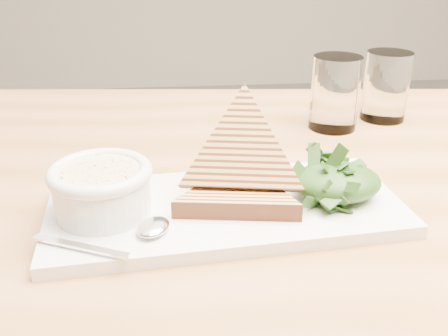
{
  "coord_description": "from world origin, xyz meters",
  "views": [
    {
      "loc": [
        -0.39,
        -0.6,
        1.02
      ],
      "look_at": [
        -0.34,
        -0.08,
        0.77
      ],
      "focal_mm": 40.0,
      "sensor_mm": 36.0,
      "label": 1
    }
  ],
  "objects": [
    {
      "name": "table_top",
      "position": [
        -0.19,
        -0.05,
        0.7
      ],
      "size": [
        1.41,
        1.01,
        0.04
      ],
      "primitive_type": "cube",
      "rotation": [
        0.0,
        0.0,
        -0.09
      ],
      "color": "#B67746",
      "rests_on": "ground"
    },
    {
      "name": "soup_bowl",
      "position": [
        -0.47,
        -0.11,
        0.76
      ],
      "size": [
        0.1,
        0.1,
        0.04
      ],
      "primitive_type": "cylinder",
      "color": "white",
      "rests_on": "platter"
    },
    {
      "name": "sandwich_flat",
      "position": [
        -0.32,
        -0.1,
        0.75
      ],
      "size": [
        0.18,
        0.18,
        0.02
      ],
      "primitive_type": null,
      "rotation": [
        0.0,
        0.0,
        -0.14
      ],
      "color": "tan",
      "rests_on": "platter"
    },
    {
      "name": "soup",
      "position": [
        -0.47,
        -0.11,
        0.79
      ],
      "size": [
        0.09,
        0.09,
        0.01
      ],
      "primitive_type": "cylinder",
      "color": "beige",
      "rests_on": "soup_bowl"
    },
    {
      "name": "arugula_pile",
      "position": [
        -0.21,
        -0.1,
        0.77
      ],
      "size": [
        0.11,
        0.1,
        0.05
      ],
      "primitive_type": null,
      "color": "#30571E",
      "rests_on": "platter"
    },
    {
      "name": "sandwich_lean",
      "position": [
        -0.32,
        -0.09,
        0.79
      ],
      "size": [
        0.19,
        0.19,
        0.18
      ],
      "primitive_type": null,
      "rotation": [
        0.96,
        0.0,
        -0.17
      ],
      "color": "tan",
      "rests_on": "sandwich_flat"
    },
    {
      "name": "glass_near",
      "position": [
        -0.13,
        0.17,
        0.78
      ],
      "size": [
        0.08,
        0.08,
        0.12
      ],
      "primitive_type": "cylinder",
      "color": "white",
      "rests_on": "table_top"
    },
    {
      "name": "platter",
      "position": [
        -0.34,
        -0.1,
        0.73
      ],
      "size": [
        0.42,
        0.22,
        0.02
      ],
      "primitive_type": "cube",
      "rotation": [
        0.0,
        0.0,
        0.09
      ],
      "color": "white",
      "rests_on": "table_top"
    },
    {
      "name": "spoon_bowl",
      "position": [
        -0.42,
        -0.16,
        0.75
      ],
      "size": [
        0.05,
        0.05,
        0.01
      ],
      "primitive_type": "ellipsoid",
      "rotation": [
        0.0,
        0.0,
        -0.42
      ],
      "color": "silver",
      "rests_on": "platter"
    },
    {
      "name": "bowl_rim",
      "position": [
        -0.47,
        -0.11,
        0.79
      ],
      "size": [
        0.11,
        0.11,
        0.01
      ],
      "primitive_type": "torus",
      "color": "white",
      "rests_on": "soup_bowl"
    },
    {
      "name": "salad_base",
      "position": [
        -0.21,
        -0.1,
        0.76
      ],
      "size": [
        0.1,
        0.08,
        0.04
      ],
      "primitive_type": "ellipsoid",
      "color": "black",
      "rests_on": "platter"
    },
    {
      "name": "glass_far",
      "position": [
        -0.03,
        0.2,
        0.78
      ],
      "size": [
        0.08,
        0.08,
        0.12
      ],
      "primitive_type": "cylinder",
      "color": "white",
      "rests_on": "table_top"
    },
    {
      "name": "spoon_handle",
      "position": [
        -0.49,
        -0.18,
        0.74
      ],
      "size": [
        0.1,
        0.05,
        0.0
      ],
      "primitive_type": "cube",
      "rotation": [
        0.0,
        0.0,
        -0.42
      ],
      "color": "silver",
      "rests_on": "platter"
    }
  ]
}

